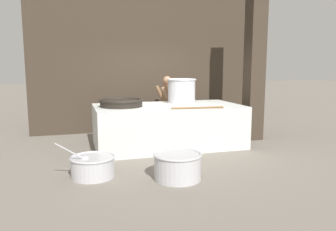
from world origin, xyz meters
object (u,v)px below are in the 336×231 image
Objects in this scene: prep_bowl_vegetables at (93,166)px; prep_bowl_meat at (178,165)px; giant_wok_near at (121,102)px; cook at (167,103)px; stock_pot at (182,90)px.

prep_bowl_vegetables is 1.20× the size of prep_bowl_meat.
giant_wok_near is 1.78m from cook.
cook is at bearing 100.41° from stock_pot.
stock_pot is at bearing 70.16° from prep_bowl_meat.
cook is 3.63m from prep_bowl_vegetables.
prep_bowl_meat is (-0.79, -3.38, -0.61)m from cook.
giant_wok_near is 1.35× the size of stock_pot.
cook reaches higher than prep_bowl_vegetables.
giant_wok_near is 2.08m from prep_bowl_vegetables.
giant_wok_near is 0.61× the size of cook.
cook is (1.36, 1.13, -0.19)m from giant_wok_near.
prep_bowl_meat is (1.31, -0.49, 0.04)m from prep_bowl_vegetables.
prep_bowl_meat is at bearing 73.18° from cook.
prep_bowl_meat is at bearing -20.55° from prep_bowl_vegetables.
giant_wok_near is 1.00× the size of prep_bowl_vegetables.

